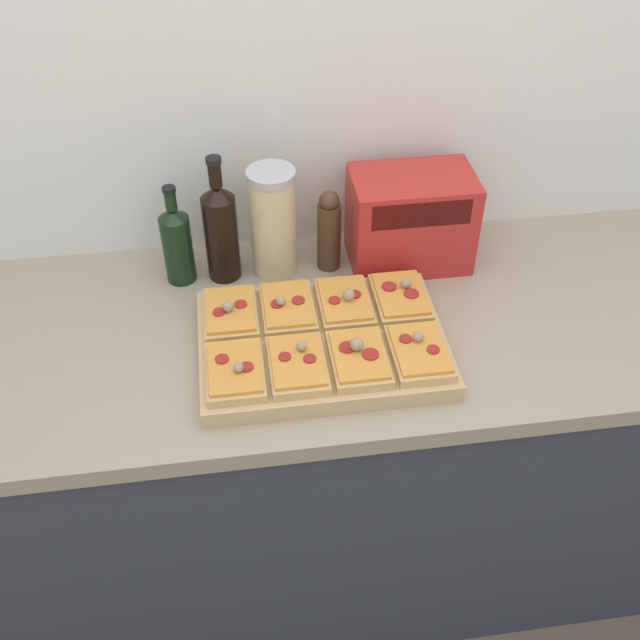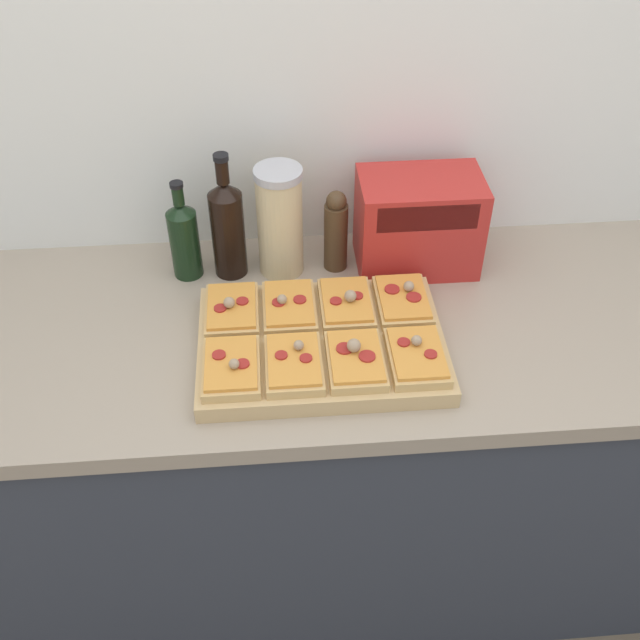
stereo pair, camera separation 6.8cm
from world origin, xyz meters
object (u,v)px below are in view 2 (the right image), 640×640
cutting_board (321,344)px  toaster_oven (418,223)px  grain_jar_tall (280,221)px  olive_oil_bottle (184,238)px  pepper_mill (336,231)px  wine_bottle (228,227)px

cutting_board → toaster_oven: 0.39m
cutting_board → grain_jar_tall: 0.31m
olive_oil_bottle → pepper_mill: size_ratio=1.20×
wine_bottle → grain_jar_tall: 0.12m
pepper_mill → wine_bottle: bearing=180.0°
wine_bottle → grain_jar_tall: bearing=0.0°
cutting_board → grain_jar_tall: (-0.07, 0.28, 0.11)m
grain_jar_tall → pepper_mill: grain_jar_tall is taller
grain_jar_tall → toaster_oven: (0.31, -0.00, -0.02)m
olive_oil_bottle → wine_bottle: bearing=0.0°
pepper_mill → toaster_oven: 0.19m
cutting_board → olive_oil_bottle: (-0.28, 0.28, 0.08)m
grain_jar_tall → pepper_mill: bearing=0.0°
wine_bottle → pepper_mill: bearing=0.0°
cutting_board → toaster_oven: bearing=49.2°
toaster_oven → grain_jar_tall: bearing=179.8°
grain_jar_tall → pepper_mill: size_ratio=1.31×
cutting_board → olive_oil_bottle: bearing=135.0°
grain_jar_tall → olive_oil_bottle: bearing=180.0°
wine_bottle → toaster_oven: size_ratio=1.02×
cutting_board → olive_oil_bottle: 0.41m
wine_bottle → pepper_mill: size_ratio=1.51×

